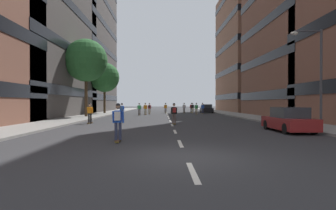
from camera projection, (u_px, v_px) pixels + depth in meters
name	position (u px, v px, depth m)	size (l,w,h in m)	color
ground_plane	(168.00, 115.00, 40.36)	(187.43, 187.43, 0.00)	#333335
sidewalk_left	(104.00, 114.00, 44.05)	(3.73, 85.90, 0.14)	gray
sidewalk_right	(230.00, 113.00, 44.47)	(3.73, 85.90, 0.14)	gray
lane_markings	(167.00, 114.00, 42.12)	(0.16, 72.20, 0.01)	silver
building_left_mid	(9.00, 11.00, 34.79)	(16.48, 23.70, 26.57)	#4C4744
building_left_far	(66.00, 17.00, 55.51)	(16.48, 23.82, 37.98)	#4C4744
building_right_far	(265.00, 50.00, 56.40)	(16.48, 19.54, 24.94)	#9E6B51
parked_car_near	(289.00, 120.00, 17.08)	(1.82, 4.40, 1.52)	maroon
parked_car_mid	(206.00, 109.00, 48.79)	(1.82, 4.40, 1.52)	black
street_tree_near	(105.00, 77.00, 44.44)	(4.75, 4.75, 8.13)	#4C3823
street_tree_mid	(86.00, 61.00, 33.66)	(5.20, 5.20, 9.43)	#4C3823
streetlamp_right	(316.00, 67.00, 18.24)	(2.13, 0.30, 6.50)	#3F3F44
skater_0	(184.00, 107.00, 47.29)	(0.54, 0.91, 1.78)	brown
skater_1	(139.00, 108.00, 39.23)	(0.54, 0.91, 1.78)	brown
skater_2	(203.00, 108.00, 44.60)	(0.56, 0.92, 1.78)	brown
skater_3	(118.00, 120.00, 12.58)	(0.53, 0.90, 1.78)	brown
skater_4	(90.00, 112.00, 23.70)	(0.56, 0.92, 1.78)	brown
skater_5	(145.00, 108.00, 41.36)	(0.57, 0.92, 1.78)	brown
skater_6	(122.00, 110.00, 31.55)	(0.54, 0.91, 1.78)	brown
skater_7	(149.00, 108.00, 43.27)	(0.54, 0.91, 1.78)	brown
skater_8	(166.00, 107.00, 47.39)	(0.54, 0.91, 1.78)	brown
skater_9	(196.00, 108.00, 42.61)	(0.54, 0.91, 1.78)	brown
skater_10	(193.00, 107.00, 48.40)	(0.54, 0.91, 1.78)	brown
skater_11	(191.00, 107.00, 49.85)	(0.57, 0.92, 1.78)	brown
skater_12	(174.00, 112.00, 22.82)	(0.55, 0.92, 1.78)	brown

